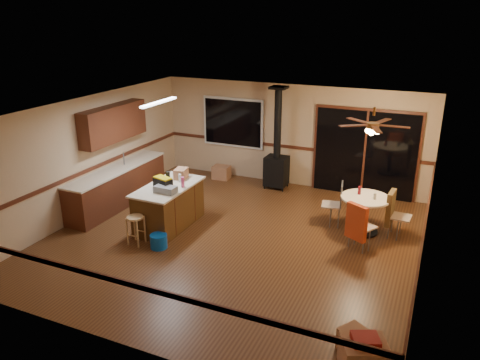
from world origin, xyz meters
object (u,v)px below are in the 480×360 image
Objects in this scene: chair_near at (357,222)px; box_corner_b at (356,341)px; wood_stove at (277,161)px; dining_table at (365,208)px; kitchen_island at (169,206)px; box_corner_a at (364,356)px; chair_right at (392,208)px; toolbox_grey at (166,189)px; chair_left at (337,199)px; blue_bucket at (159,241)px; box_under_window at (221,172)px; toolbox_black at (163,184)px; bar_stool at (136,230)px.

chair_near is 2.92m from box_corner_b.
wood_stove reaches higher than dining_table.
box_corner_a is (4.52, -2.66, -0.24)m from kitchen_island.
kitchen_island is 2.40× the size of chair_right.
kitchen_island is 0.67× the size of wood_stove.
toolbox_grey is 4.99m from box_corner_a.
chair_left is 1.30× the size of box_corner_b.
chair_near reaches higher than box_corner_b.
toolbox_grey reaches higher than chair_left.
chair_right is at bearing -2.81° from chair_left.
blue_bucket is 0.64× the size of chair_left.
dining_table is 2.22× the size of box_under_window.
kitchen_island is 4.31× the size of toolbox_black.
bar_stool is at bearing -116.80° from toolbox_grey.
wood_stove is at bearing 67.96° from toolbox_black.
kitchen_island is 3.33m from wood_stove.
toolbox_black is at bearing -158.39° from dining_table.
toolbox_grey is 1.09× the size of box_corner_b.
toolbox_black is at bearing 79.44° from bar_stool.
blue_bucket is at bearing 160.64° from box_corner_b.
toolbox_grey is 0.98× the size of box_under_window.
toolbox_grey reaches higher than blue_bucket.
wood_stove is 3.58m from toolbox_grey.
chair_right is at bearing 27.93° from bar_stool.
box_corner_b is at bearing -89.45° from chair_right.
chair_right is 3.78m from box_corner_b.
toolbox_grey is 1.32× the size of blue_bucket.
toolbox_grey reaches higher than chair_near.
wood_stove is 2.49m from chair_left.
toolbox_black is 4.13m from dining_table.
chair_near is (2.52, -2.57, -0.13)m from wood_stove.
chair_near reaches higher than blue_bucket.
wood_stove is at bearing 119.39° from box_corner_a.
chair_near is at bearing -89.28° from dining_table.
box_under_window is (-0.63, 4.04, 0.04)m from blue_bucket.
blue_bucket is at bearing -103.56° from wood_stove.
dining_table is 1.92× the size of chair_left.
box_corner_a is at bearing -72.43° from chair_left.
wood_stove reaches higher than chair_left.
chair_left is (3.21, 1.63, -0.42)m from toolbox_black.
chair_right is at bearing 61.25° from chair_near.
toolbox_grey is at bearing -108.51° from wood_stove.
kitchen_island is at bearing 149.49° from box_corner_a.
toolbox_grey is 0.84× the size of chair_left.
chair_left is at bearing -39.76° from wood_stove.
dining_table is at bearing -172.94° from chair_right.
chair_left is 1.12m from chair_right.
toolbox_grey is at bearing -82.39° from box_under_window.
wood_stove is 4.34× the size of bar_stool.
dining_table is at bearing 100.05° from box_corner_a.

